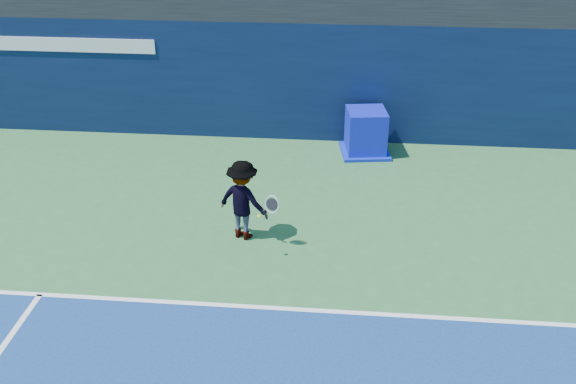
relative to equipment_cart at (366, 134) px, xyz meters
The scene contains 5 objects.
baseline 6.39m from the equipment_cart, 94.78° to the right, with size 24.00×0.10×0.01m, color white.
back_wall_assembly 1.61m from the equipment_cart, 114.90° to the left, with size 36.00×1.03×3.00m.
equipment_cart is the anchor object (origin of this frame).
tennis_player 4.81m from the equipment_cart, 119.74° to the right, with size 1.33×0.94×1.59m.
tennis_ball 5.30m from the equipment_cart, 111.98° to the right, with size 0.06×0.06×0.06m.
Camera 1 is at (-0.03, -5.31, 6.60)m, focal length 40.00 mm.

